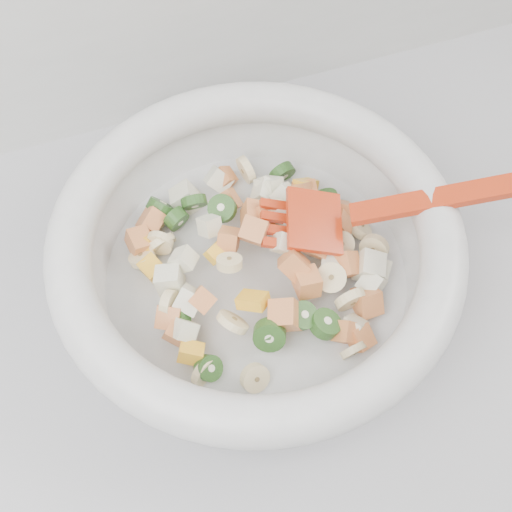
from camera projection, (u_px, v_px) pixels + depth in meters
name	position (u px, v px, depth m)	size (l,w,h in m)	color
counter	(150.00, 493.00, 0.93)	(2.00, 0.60, 0.90)	gray
mixing_bowl	(257.00, 251.00, 0.55)	(0.44, 0.35, 0.13)	silver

